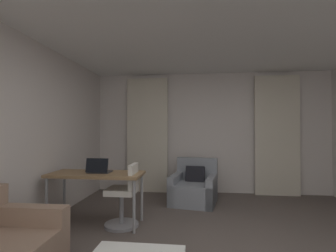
{
  "coord_description": "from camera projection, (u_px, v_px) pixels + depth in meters",
  "views": [
    {
      "loc": [
        -0.28,
        -2.6,
        1.37
      ],
      "look_at": [
        -0.74,
        1.38,
        1.42
      ],
      "focal_mm": 27.06,
      "sensor_mm": 36.0,
      "label": 1
    }
  ],
  "objects": [
    {
      "name": "wall_window",
      "position": [
        210.0,
        133.0,
        5.56
      ],
      "size": [
        5.12,
        0.06,
        2.6
      ],
      "color": "silver",
      "rests_on": "ground"
    },
    {
      "name": "ceiling",
      "position": [
        225.0,
        5.0,
        2.57
      ],
      "size": [
        5.12,
        6.12,
        0.06
      ],
      "primitive_type": "cube",
      "color": "white",
      "rests_on": "wall_left"
    },
    {
      "name": "curtain_left_panel",
      "position": [
        147.0,
        135.0,
        5.58
      ],
      "size": [
        0.9,
        0.06,
        2.5
      ],
      "color": "beige",
      "rests_on": "ground"
    },
    {
      "name": "curtain_right_panel",
      "position": [
        277.0,
        135.0,
        5.27
      ],
      "size": [
        0.9,
        0.06,
        2.5
      ],
      "color": "beige",
      "rests_on": "ground"
    },
    {
      "name": "armchair",
      "position": [
        194.0,
        188.0,
        4.75
      ],
      "size": [
        0.93,
        0.97,
        0.8
      ],
      "color": "gray",
      "rests_on": "ground"
    },
    {
      "name": "desk",
      "position": [
        96.0,
        178.0,
        3.64
      ],
      "size": [
        1.33,
        0.57,
        0.74
      ],
      "color": "olive",
      "rests_on": "ground"
    },
    {
      "name": "desk_chair",
      "position": [
        124.0,
        198.0,
        3.58
      ],
      "size": [
        0.48,
        0.48,
        0.88
      ],
      "color": "gray",
      "rests_on": "ground"
    },
    {
      "name": "laptop",
      "position": [
        99.0,
        170.0,
        3.63
      ],
      "size": [
        0.32,
        0.25,
        0.22
      ],
      "color": "#2D2D33",
      "rests_on": "desk"
    }
  ]
}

